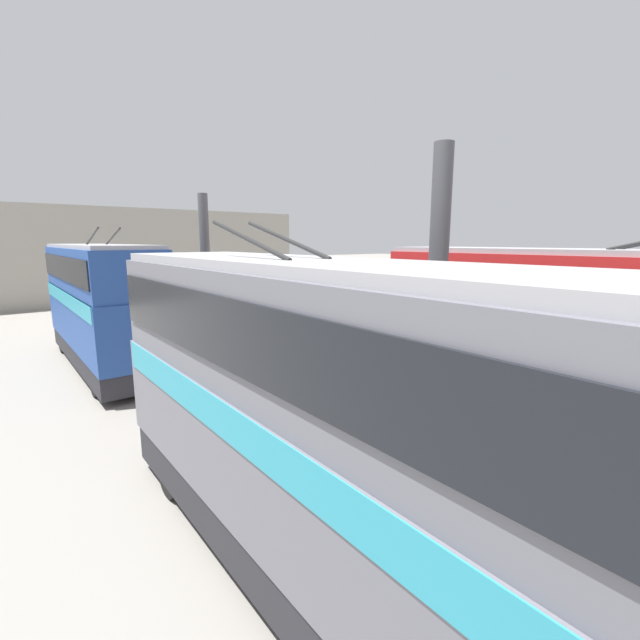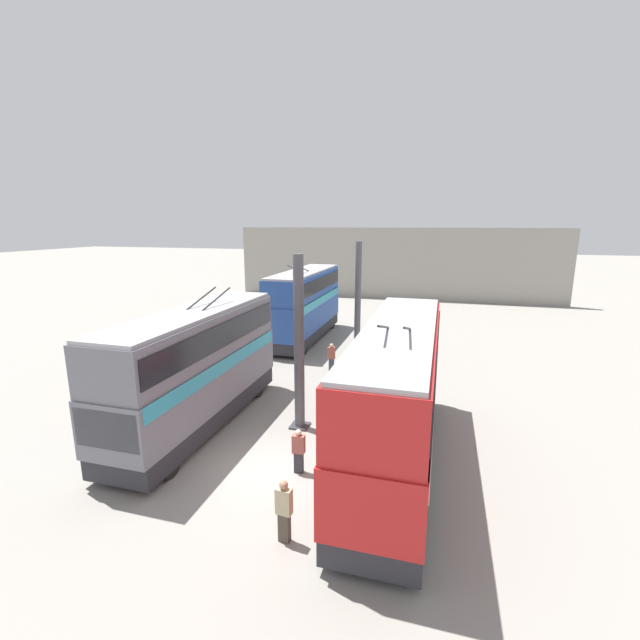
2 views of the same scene
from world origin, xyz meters
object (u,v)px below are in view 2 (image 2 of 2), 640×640
(bus_left_far, at_px, (397,387))
(person_aisle_foreground, at_px, (299,450))
(oil_drum, at_px, (379,357))
(person_by_left_row, at_px, (284,509))
(person_aisle_midway, at_px, (331,357))
(bus_right_far, at_px, (305,301))
(bus_right_near, at_px, (196,362))

(bus_left_far, bearing_deg, person_aisle_foreground, 116.81)
(person_aisle_foreground, xyz_separation_m, oil_drum, (12.29, -0.93, -0.40))
(person_by_left_row, distance_m, person_aisle_midway, 13.48)
(bus_right_far, relative_size, person_aisle_foreground, 6.59)
(bus_left_far, bearing_deg, bus_right_far, 28.70)
(bus_left_far, relative_size, person_by_left_row, 6.40)
(oil_drum, bearing_deg, person_aisle_foreground, 175.68)
(person_aisle_foreground, bearing_deg, oil_drum, -7.61)
(bus_right_far, distance_m, person_aisle_midway, 7.53)
(bus_right_far, distance_m, oil_drum, 7.71)
(person_aisle_foreground, height_order, person_aisle_midway, person_aisle_midway)
(bus_right_far, distance_m, person_by_left_row, 20.53)
(person_aisle_foreground, relative_size, person_aisle_midway, 0.95)
(person_by_left_row, relative_size, oil_drum, 2.10)
(bus_right_near, xyz_separation_m, person_aisle_foreground, (-2.19, -5.11, -1.96))
(person_by_left_row, height_order, oil_drum, person_by_left_row)
(bus_right_near, height_order, bus_right_far, bus_right_far)
(bus_right_near, xyz_separation_m, oil_drum, (10.10, -6.04, -2.35))
(bus_left_far, relative_size, bus_right_far, 1.10)
(bus_left_far, height_order, oil_drum, bus_left_far)
(bus_right_near, distance_m, person_by_left_row, 8.09)
(bus_right_near, distance_m, person_aisle_midway, 8.94)
(bus_left_far, xyz_separation_m, person_aisle_foreground, (-1.54, 3.05, -1.99))
(bus_right_near, distance_m, bus_right_far, 14.25)
(bus_left_far, height_order, person_by_left_row, bus_left_far)
(bus_right_far, xyz_separation_m, person_aisle_midway, (-6.30, -3.63, -1.98))
(person_aisle_foreground, distance_m, oil_drum, 12.33)
(person_aisle_foreground, xyz_separation_m, person_aisle_midway, (10.14, 1.48, 0.05))
(person_by_left_row, distance_m, oil_drum, 15.47)
(person_by_left_row, xyz_separation_m, oil_drum, (15.45, -0.25, -0.52))
(bus_right_far, relative_size, person_by_left_row, 5.80)
(person_by_left_row, bearing_deg, person_aisle_midway, -164.94)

